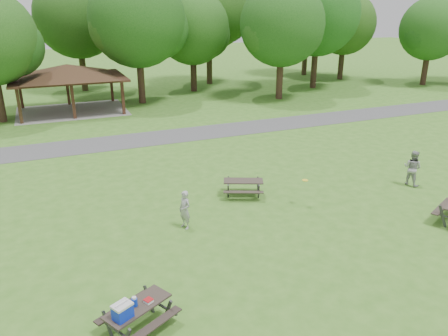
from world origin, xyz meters
TOP-DOWN VIEW (x-y plane):
  - ground at (0.00, 0.00)m, footprint 160.00×160.00m
  - asphalt_path at (0.00, 14.00)m, footprint 120.00×3.20m
  - pavilion at (-4.00, 24.00)m, footprint 8.60×7.01m
  - tree_row_e at (2.10, 25.03)m, footprint 8.40×8.00m
  - tree_row_f at (8.09, 28.53)m, footprint 7.35×7.00m
  - tree_row_g at (14.09, 22.03)m, footprint 7.77×7.40m
  - tree_row_h at (20.10, 25.53)m, footprint 8.61×8.20m
  - tree_row_i at (26.08, 29.03)m, footprint 7.14×6.80m
  - tree_row_j at (32.08, 22.53)m, footprint 6.72×6.40m
  - tree_deep_b at (-1.90, 33.03)m, footprint 8.40×8.00m
  - tree_deep_c at (11.10, 32.03)m, footprint 8.82×8.40m
  - tree_deep_d at (24.10, 33.53)m, footprint 8.40×8.00m
  - picnic_table_near at (-4.63, -3.36)m, footprint 2.29×2.14m
  - picnic_table_middle at (1.76, 3.57)m, footprint 2.19×2.01m
  - frisbee_in_flight at (3.75, 1.65)m, footprint 0.26×0.26m
  - frisbee_thrower at (-1.60, 1.68)m, footprint 0.54×0.65m
  - frisbee_catcher at (9.72, 1.62)m, footprint 0.90×1.01m

SIDE VIEW (x-z plane):
  - ground at x=0.00m, z-range 0.00..0.00m
  - asphalt_path at x=0.00m, z-range 0.00..0.02m
  - picnic_table_middle at x=1.76m, z-range 0.18..0.95m
  - picnic_table_near at x=-4.63m, z-range 0.09..1.35m
  - frisbee_thrower at x=-1.60m, z-range 0.00..1.53m
  - frisbee_catcher at x=9.72m, z-range 0.00..1.72m
  - frisbee_in_flight at x=3.75m, z-range 1.15..1.17m
  - pavilion at x=-4.00m, z-range 1.18..4.94m
  - tree_row_j at x=32.08m, z-range 1.08..10.04m
  - tree_row_f at x=8.09m, z-range 1.06..10.62m
  - tree_row_i at x=26.08m, z-range 1.15..10.67m
  - tree_row_g at x=14.09m, z-range 1.20..11.46m
  - tree_row_e at x=2.10m, z-range 1.27..12.29m
  - tree_deep_b at x=-1.90m, z-range 1.32..12.45m
  - tree_row_h at x=20.10m, z-range 1.34..12.71m
  - tree_deep_d at x=24.10m, z-range 1.39..12.66m
  - tree_deep_c at x=11.10m, z-range 1.49..13.39m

